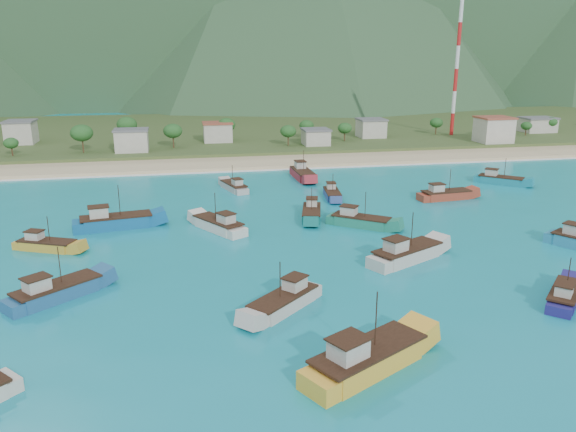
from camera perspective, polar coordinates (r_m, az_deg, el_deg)
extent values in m
plane|color=#0D8298|center=(75.09, 3.78, -5.93)|extent=(600.00, 600.00, 0.00)
cube|color=beige|center=(149.95, -3.93, 5.36)|extent=(400.00, 18.00, 1.20)
cube|color=#385123|center=(209.84, -6.06, 8.45)|extent=(400.00, 110.00, 2.40)
cube|color=white|center=(140.70, -3.43, 4.64)|extent=(400.00, 2.50, 0.08)
cube|color=beige|center=(190.40, -25.48, 7.64)|extent=(8.03, 8.77, 6.51)
cube|color=beige|center=(163.98, -15.59, 7.34)|extent=(8.86, 6.88, 5.79)
cube|color=beige|center=(177.17, -7.16, 8.39)|extent=(8.57, 7.15, 5.54)
cube|color=beige|center=(170.09, 2.84, 7.96)|extent=(7.42, 7.49, 4.30)
cube|color=beige|center=(187.47, 8.43, 8.77)|extent=(8.20, 7.90, 5.52)
cube|color=beige|center=(185.82, 20.17, 8.17)|extent=(9.60, 8.53, 7.30)
cube|color=beige|center=(215.97, 24.02, 8.41)|extent=(10.79, 7.72, 4.63)
cylinder|color=red|center=(198.41, 16.33, 8.95)|extent=(1.20, 1.20, 7.20)
cylinder|color=white|center=(197.70, 16.49, 11.02)|extent=(1.20, 1.20, 7.20)
cylinder|color=red|center=(197.25, 16.67, 13.10)|extent=(1.20, 1.20, 7.20)
cylinder|color=white|center=(197.06, 16.84, 15.18)|extent=(1.20, 1.20, 7.20)
cylinder|color=red|center=(197.13, 17.02, 17.27)|extent=(1.20, 1.20, 7.20)
cylinder|color=white|center=(197.47, 17.20, 19.35)|extent=(1.20, 1.20, 7.20)
cube|color=gold|center=(54.19, 8.19, -14.41)|extent=(13.83, 10.10, 2.47)
cube|color=beige|center=(51.28, 6.15, -13.35)|extent=(3.91, 3.67, 2.01)
cylinder|color=#382114|center=(52.79, 8.93, -10.36)|extent=(0.12, 0.12, 5.56)
cube|color=#B1A8A2|center=(120.68, -5.53, 2.87)|extent=(5.52, 10.07, 1.76)
cube|color=beige|center=(118.54, -5.18, 3.42)|extent=(2.33, 2.61, 1.43)
cylinder|color=#382114|center=(120.55, -5.67, 4.24)|extent=(0.12, 0.12, 3.95)
cube|color=#0E598F|center=(98.35, -17.02, -0.72)|extent=(13.45, 5.97, 2.36)
cube|color=beige|center=(97.67, -18.68, 0.32)|extent=(3.31, 2.84, 1.92)
cylinder|color=#382114|center=(97.38, -16.78, 1.48)|extent=(0.12, 0.12, 5.31)
cube|color=teal|center=(134.57, 20.81, 3.31)|extent=(9.98, 9.49, 1.93)
cube|color=beige|center=(134.61, 19.97, 4.16)|extent=(3.10, 3.07, 1.57)
cylinder|color=#382114|center=(133.85, 21.19, 4.58)|extent=(0.12, 0.12, 4.35)
cube|color=gold|center=(91.13, -23.24, -2.90)|extent=(9.88, 6.48, 1.74)
cube|color=beige|center=(91.81, -24.34, -1.86)|extent=(2.70, 2.48, 1.41)
cylinder|color=#382114|center=(89.99, -23.16, -1.23)|extent=(0.12, 0.12, 3.91)
cube|color=#304783|center=(114.12, 4.51, 2.08)|extent=(3.87, 9.42, 1.66)
cube|color=beige|center=(115.56, 4.40, 3.04)|extent=(1.93, 2.28, 1.35)
cylinder|color=#382114|center=(112.99, 4.58, 3.35)|extent=(0.12, 0.12, 3.74)
cube|color=beige|center=(95.23, 27.08, -1.27)|extent=(3.17, 3.34, 1.71)
cube|color=beige|center=(65.06, -0.47, -8.98)|extent=(10.14, 9.68, 1.97)
cube|color=beige|center=(65.95, 0.69, -6.91)|extent=(3.15, 3.13, 1.60)
cylinder|color=#382114|center=(63.30, -0.81, -6.55)|extent=(0.12, 0.12, 4.43)
cube|color=navy|center=(74.68, 26.30, -7.42)|extent=(8.80, 8.90, 1.76)
cube|color=beige|center=(72.26, 26.24, -6.81)|extent=(2.80, 2.81, 1.43)
cylinder|color=#382114|center=(74.17, 26.63, -5.24)|extent=(0.12, 0.12, 3.95)
cube|color=#205787|center=(73.05, -22.35, -7.30)|extent=(11.05, 9.92, 2.09)
cube|color=beige|center=(71.41, -24.17, -6.41)|extent=(3.36, 3.29, 1.70)
cylinder|color=#382114|center=(72.11, -22.18, -4.68)|extent=(0.12, 0.12, 4.71)
cube|color=beige|center=(81.22, 12.02, -3.96)|extent=(12.78, 9.05, 2.27)
cube|color=beige|center=(78.67, 10.91, -2.98)|extent=(3.57, 3.34, 1.84)
cylinder|color=#382114|center=(80.57, 12.49, -1.38)|extent=(0.12, 0.12, 5.11)
cube|color=#A02832|center=(131.19, 1.50, 4.13)|extent=(3.90, 12.25, 2.21)
cube|color=beige|center=(133.15, 1.25, 5.19)|extent=(2.30, 2.82, 1.80)
cylinder|color=#382114|center=(129.82, 1.59, 5.61)|extent=(0.12, 0.12, 4.98)
cube|color=#0F645E|center=(99.93, 2.41, 0.12)|extent=(5.53, 10.75, 1.88)
cube|color=beige|center=(101.51, 2.44, 1.37)|extent=(2.42, 2.74, 1.52)
cylinder|color=#382114|center=(98.56, 2.42, 1.73)|extent=(0.12, 0.12, 4.22)
cube|color=#993824|center=(116.88, 15.75, 1.94)|extent=(11.30, 4.30, 2.01)
cube|color=beige|center=(115.29, 14.87, 2.75)|extent=(2.69, 2.25, 1.63)
cylinder|color=#382114|center=(116.48, 16.14, 3.51)|extent=(0.12, 0.12, 4.51)
cube|color=beige|center=(93.61, -7.10, -1.06)|extent=(8.71, 11.37, 2.05)
cube|color=beige|center=(91.27, -6.30, -0.27)|extent=(3.10, 3.27, 1.67)
cylinder|color=#382114|center=(93.19, -7.40, 0.98)|extent=(0.12, 0.12, 4.62)
cube|color=#1D7B61|center=(95.72, 7.44, -0.70)|extent=(10.68, 9.24, 1.99)
cube|color=beige|center=(95.93, 6.21, 0.50)|extent=(3.20, 3.11, 1.62)
cylinder|color=#382114|center=(94.64, 7.87, 1.13)|extent=(0.12, 0.12, 4.49)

